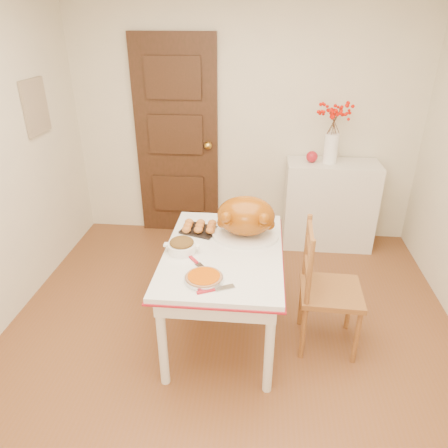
# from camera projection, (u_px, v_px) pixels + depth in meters

# --- Properties ---
(floor) EXTENTS (3.50, 4.00, 0.00)m
(floor) POSITION_uv_depth(u_px,v_px,m) (227.00, 359.00, 2.96)
(floor) COLOR brown
(floor) RESTS_ON ground
(wall_back) EXTENTS (3.50, 0.00, 2.50)m
(wall_back) POSITION_uv_depth(u_px,v_px,m) (245.00, 120.00, 4.18)
(wall_back) COLOR beige
(wall_back) RESTS_ON ground
(door_back) EXTENTS (0.85, 0.06, 2.06)m
(door_back) POSITION_uv_depth(u_px,v_px,m) (177.00, 140.00, 4.31)
(door_back) COLOR black
(door_back) RESTS_ON ground
(photo_board) EXTENTS (0.03, 0.35, 0.45)m
(photo_board) POSITION_uv_depth(u_px,v_px,m) (36.00, 107.00, 3.50)
(photo_board) COLOR tan
(photo_board) RESTS_ON ground
(sideboard) EXTENTS (0.90, 0.40, 0.90)m
(sideboard) POSITION_uv_depth(u_px,v_px,m) (329.00, 205.00, 4.26)
(sideboard) COLOR silver
(sideboard) RESTS_ON floor
(kitchen_table) EXTENTS (0.83, 1.21, 0.73)m
(kitchen_table) POSITION_uv_depth(u_px,v_px,m) (223.00, 293.00, 3.06)
(kitchen_table) COLOR silver
(kitchen_table) RESTS_ON floor
(chair_oak) EXTENTS (0.44, 0.44, 0.95)m
(chair_oak) POSITION_uv_depth(u_px,v_px,m) (331.00, 289.00, 2.91)
(chair_oak) COLOR brown
(chair_oak) RESTS_ON floor
(berry_vase) EXTENTS (0.31, 0.31, 0.60)m
(berry_vase) POSITION_uv_depth(u_px,v_px,m) (333.00, 132.00, 3.93)
(berry_vase) COLOR white
(berry_vase) RESTS_ON sideboard
(apple) EXTENTS (0.11, 0.11, 0.11)m
(apple) POSITION_uv_depth(u_px,v_px,m) (312.00, 157.00, 4.06)
(apple) COLOR maroon
(apple) RESTS_ON sideboard
(turkey_platter) EXTENTS (0.58, 0.51, 0.31)m
(turkey_platter) POSITION_uv_depth(u_px,v_px,m) (246.00, 218.00, 3.00)
(turkey_platter) COLOR brown
(turkey_platter) RESTS_ON kitchen_table
(pumpkin_pie) EXTENTS (0.25, 0.25, 0.05)m
(pumpkin_pie) POSITION_uv_depth(u_px,v_px,m) (204.00, 277.00, 2.55)
(pumpkin_pie) COLOR #B54800
(pumpkin_pie) RESTS_ON kitchen_table
(stuffing_dish) EXTENTS (0.30, 0.27, 0.10)m
(stuffing_dish) POSITION_uv_depth(u_px,v_px,m) (182.00, 246.00, 2.86)
(stuffing_dish) COLOR #553B18
(stuffing_dish) RESTS_ON kitchen_table
(rolls_tray) EXTENTS (0.31, 0.27, 0.07)m
(rolls_tray) POSITION_uv_depth(u_px,v_px,m) (200.00, 227.00, 3.13)
(rolls_tray) COLOR #CA6923
(rolls_tray) RESTS_ON kitchen_table
(pie_server) EXTENTS (0.24, 0.16, 0.01)m
(pie_server) POSITION_uv_depth(u_px,v_px,m) (216.00, 289.00, 2.47)
(pie_server) COLOR silver
(pie_server) RESTS_ON kitchen_table
(carving_knife) EXTENTS (0.22, 0.25, 0.01)m
(carving_knife) POSITION_uv_depth(u_px,v_px,m) (200.00, 266.00, 2.71)
(carving_knife) COLOR silver
(carving_knife) RESTS_ON kitchen_table
(drinking_glass) EXTENTS (0.08, 0.08, 0.11)m
(drinking_glass) POSITION_uv_depth(u_px,v_px,m) (236.00, 214.00, 3.29)
(drinking_glass) COLOR white
(drinking_glass) RESTS_ON kitchen_table
(shaker_pair) EXTENTS (0.10, 0.04, 0.10)m
(shaker_pair) POSITION_uv_depth(u_px,v_px,m) (262.00, 215.00, 3.30)
(shaker_pair) COLOR white
(shaker_pair) RESTS_ON kitchen_table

